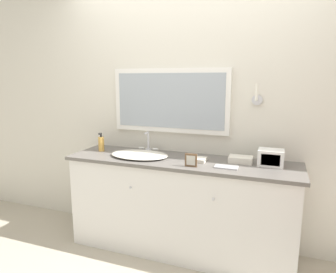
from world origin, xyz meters
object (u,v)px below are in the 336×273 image
at_px(soap_bottle, 101,144).
at_px(picture_frame, 191,160).
at_px(sink_basin, 140,154).
at_px(appliance_box, 271,158).

distance_m(soap_bottle, picture_frame, 1.00).
xyz_separation_m(sink_basin, picture_frame, (0.54, -0.16, 0.04)).
relative_size(soap_bottle, picture_frame, 1.68).
bearing_deg(appliance_box, picture_frame, -157.14).
distance_m(appliance_box, picture_frame, 0.65).
distance_m(soap_bottle, appliance_box, 1.58).
distance_m(sink_basin, appliance_box, 1.14).
bearing_deg(soap_bottle, picture_frame, -12.14).
xyz_separation_m(soap_bottle, picture_frame, (0.98, -0.21, -0.02)).
bearing_deg(sink_basin, appliance_box, 4.89).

